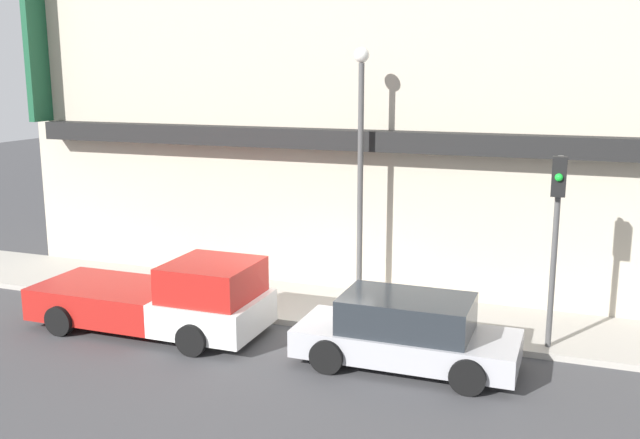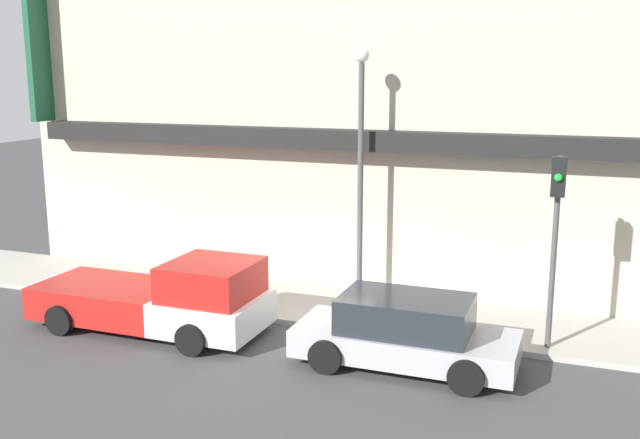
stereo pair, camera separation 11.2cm
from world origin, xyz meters
The scene contains 8 objects.
ground_plane centered at (0.00, 0.00, 0.00)m, with size 80.00×80.00×0.00m, color #424244.
sidewalk centered at (0.00, 1.43, 0.07)m, with size 36.00×2.87×0.14m.
building centered at (-0.01, 4.35, 5.68)m, with size 19.80×3.80×11.38m.
pickup_truck centered at (-3.03, -1.28, 0.76)m, with size 5.45×2.28×1.74m.
parked_car centered at (2.57, -1.28, 0.71)m, with size 4.41×1.99×1.45m.
fire_hydrant centered at (-3.91, 0.65, 0.46)m, with size 0.20×0.20×0.65m.
street_lamp centered at (0.59, 1.92, 3.97)m, with size 0.36×0.36×6.23m.
traffic_light centered at (5.22, 0.36, 2.89)m, with size 0.28×0.42×4.03m.
Camera 1 is at (5.62, -14.49, 5.81)m, focal length 40.00 mm.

